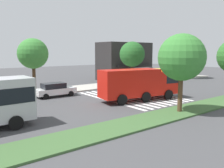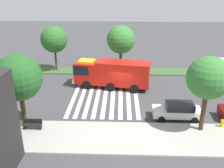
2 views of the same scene
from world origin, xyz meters
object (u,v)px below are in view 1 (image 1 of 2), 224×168
object	(u,v)px
fire_truck	(142,82)
sidewalk_tree_east	(188,55)
bench_near_shelter	(126,81)
street_lamp	(162,60)
fire_hydrant	(19,94)
median_tree_far_west	(182,58)
bus_stop_shelter	(144,72)
sidewalk_tree_west	(33,54)
sidewalk_tree_center	(132,54)
parked_car_east	(55,90)

from	to	relation	value
fire_truck	sidewalk_tree_east	distance (m)	24.60
bench_near_shelter	street_lamp	world-z (taller)	street_lamp
fire_hydrant	median_tree_far_west	bearing A→B (deg)	-58.60
median_tree_far_west	sidewalk_tree_east	bearing A→B (deg)	33.68
fire_truck	street_lamp	xyz separation A→B (m)	(14.28, 9.41, 1.81)
street_lamp	median_tree_far_west	size ratio (longest dim) A/B	0.91
bus_stop_shelter	sidewalk_tree_west	world-z (taller)	sidewalk_tree_west
sidewalk_tree_west	sidewalk_tree_center	size ratio (longest dim) A/B	1.00
parked_car_east	street_lamp	bearing A→B (deg)	5.92
fire_truck	sidewalk_tree_west	xyz separation A→B (m)	(-8.59, 9.81, 3.10)
bench_near_shelter	fire_hydrant	bearing A→B (deg)	-177.08
bench_near_shelter	sidewalk_tree_east	size ratio (longest dim) A/B	0.23
fire_truck	median_tree_far_west	xyz separation A→B (m)	(-1.30, -5.98, 2.87)
median_tree_far_west	bench_near_shelter	bearing A→B (deg)	64.25
sidewalk_tree_west	fire_hydrant	distance (m)	5.03
fire_hydrant	fire_truck	bearing A→B (deg)	-41.21
bench_near_shelter	sidewalk_tree_east	distance (m)	16.42
sidewalk_tree_center	fire_hydrant	xyz separation A→B (m)	(-18.00, -0.50, -4.39)
parked_car_east	bus_stop_shelter	size ratio (longest dim) A/B	1.35
parked_car_east	median_tree_far_west	xyz separation A→B (m)	(5.61, -13.59, 3.97)
parked_car_east	bench_near_shelter	xyz separation A→B (m)	(13.41, 2.57, -0.26)
bench_near_shelter	median_tree_far_west	bearing A→B (deg)	-115.75
sidewalk_tree_west	sidewalk_tree_center	xyz separation A→B (m)	(15.95, 0.00, -0.18)
fire_truck	bench_near_shelter	size ratio (longest dim) A/B	6.11
bus_stop_shelter	sidewalk_tree_west	size ratio (longest dim) A/B	0.52
street_lamp	bench_near_shelter	bearing A→B (deg)	174.31
street_lamp	parked_car_east	bearing A→B (deg)	-175.15
bench_near_shelter	sidewalk_tree_center	world-z (taller)	sidewalk_tree_center
street_lamp	sidewalk_tree_west	xyz separation A→B (m)	(-22.86, 0.40, 1.29)
sidewalk_tree_east	fire_hydrant	size ratio (longest dim) A/B	10.04
bench_near_shelter	median_tree_far_west	world-z (taller)	median_tree_far_west
bench_near_shelter	fire_hydrant	xyz separation A→B (m)	(-17.13, -0.87, -0.10)
parked_car_east	median_tree_far_west	size ratio (longest dim) A/B	0.70
street_lamp	sidewalk_tree_east	world-z (taller)	sidewalk_tree_east
median_tree_far_west	fire_hydrant	distance (m)	18.43
bench_near_shelter	street_lamp	distance (m)	8.43
fire_truck	median_tree_far_west	bearing A→B (deg)	-92.39
bus_stop_shelter	sidewalk_tree_center	xyz separation A→B (m)	(-3.14, -0.36, 2.99)
bench_near_shelter	sidewalk_tree_east	xyz separation A→B (m)	(15.90, -0.37, 4.10)
median_tree_far_west	fire_hydrant	bearing A→B (deg)	121.40
median_tree_far_west	bus_stop_shelter	bearing A→B (deg)	53.85
sidewalk_tree_center	sidewalk_tree_east	bearing A→B (deg)	-0.00
sidewalk_tree_west	sidewalk_tree_center	bearing A→B (deg)	0.00
parked_car_east	sidewalk_tree_east	size ratio (longest dim) A/B	0.67
bench_near_shelter	sidewalk_tree_west	distance (m)	15.74
sidewalk_tree_center	fire_hydrant	size ratio (longest dim) A/B	9.70
parked_car_east	sidewalk_tree_east	bearing A→B (deg)	5.36
street_lamp	sidewalk_tree_center	xyz separation A→B (m)	(-6.92, 0.40, 1.12)
sidewalk_tree_center	sidewalk_tree_west	bearing A→B (deg)	180.00
sidewalk_tree_east	median_tree_far_west	distance (m)	28.48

